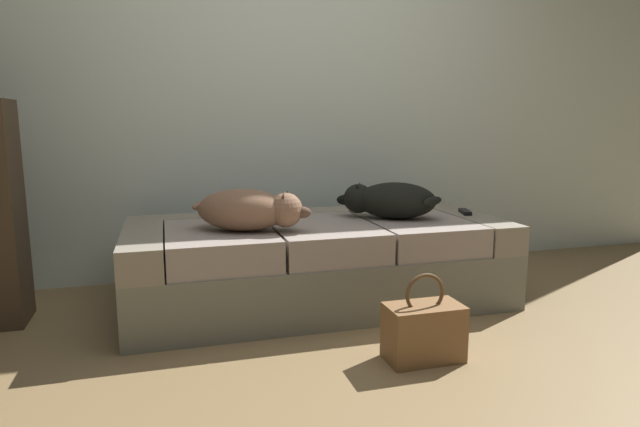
# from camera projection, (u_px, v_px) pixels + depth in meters

# --- Properties ---
(ground_plane) EXTENTS (10.00, 10.00, 0.00)m
(ground_plane) POSITION_uv_depth(u_px,v_px,m) (399.00, 395.00, 2.00)
(ground_plane) COLOR olive
(back_wall) EXTENTS (6.40, 0.10, 2.80)m
(back_wall) POSITION_uv_depth(u_px,v_px,m) (287.00, 57.00, 3.47)
(back_wall) COLOR silver
(back_wall) RESTS_ON ground
(couch) EXTENTS (2.03, 0.93, 0.46)m
(couch) POSITION_uv_depth(u_px,v_px,m) (317.00, 262.00, 3.00)
(couch) COLOR slate
(couch) RESTS_ON ground
(dog_tan) EXTENTS (0.59, 0.43, 0.21)m
(dog_tan) POSITION_uv_depth(u_px,v_px,m) (250.00, 210.00, 2.68)
(dog_tan) COLOR #856046
(dog_tan) RESTS_ON couch
(dog_dark) EXTENTS (0.57, 0.43, 0.20)m
(dog_dark) POSITION_uv_depth(u_px,v_px,m) (389.00, 200.00, 3.03)
(dog_dark) COLOR black
(dog_dark) RESTS_ON couch
(tv_remote) EXTENTS (0.09, 0.16, 0.02)m
(tv_remote) POSITION_uv_depth(u_px,v_px,m) (465.00, 212.00, 3.19)
(tv_remote) COLOR black
(tv_remote) RESTS_ON couch
(handbag) EXTENTS (0.32, 0.18, 0.38)m
(handbag) POSITION_uv_depth(u_px,v_px,m) (424.00, 331.00, 2.27)
(handbag) COLOR brown
(handbag) RESTS_ON ground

